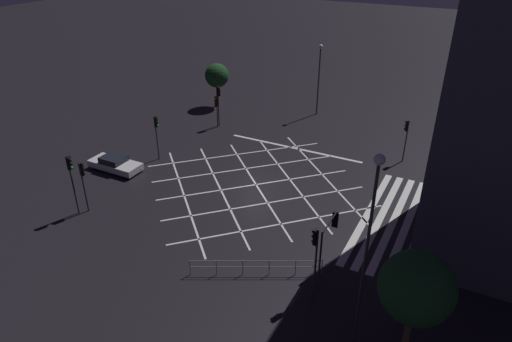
{
  "coord_description": "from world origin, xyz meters",
  "views": [
    {
      "loc": [
        -27.5,
        -14.35,
        17.79
      ],
      "look_at": [
        0.0,
        0.0,
        1.21
      ],
      "focal_mm": 32.0,
      "sensor_mm": 36.0,
      "label": 1
    }
  ],
  "objects_px": {
    "traffic_light_median_north": "(157,129)",
    "traffic_light_nw_main": "(83,177)",
    "street_lamp_east": "(319,69)",
    "street_lamp_west": "(370,227)",
    "street_tree_near": "(217,76)",
    "waiting_car": "(115,164)",
    "traffic_light_sw_main": "(329,235)",
    "traffic_light_ne_main": "(216,105)",
    "street_tree_far": "(417,288)",
    "traffic_light_nw_cross": "(71,173)",
    "traffic_light_sw_cross": "(315,249)",
    "traffic_light_ne_cross": "(219,98)",
    "traffic_light_se_cross": "(406,132)"
  },
  "relations": [
    {
      "from": "traffic_light_median_north",
      "to": "traffic_light_nw_main",
      "type": "bearing_deg",
      "value": -85.74
    },
    {
      "from": "street_lamp_east",
      "to": "street_lamp_west",
      "type": "distance_m",
      "value": 30.7
    },
    {
      "from": "street_lamp_east",
      "to": "street_lamp_west",
      "type": "relative_size",
      "value": 0.74
    },
    {
      "from": "traffic_light_nw_main",
      "to": "street_tree_near",
      "type": "relative_size",
      "value": 0.79
    },
    {
      "from": "street_lamp_west",
      "to": "waiting_car",
      "type": "height_order",
      "value": "street_lamp_west"
    },
    {
      "from": "traffic_light_nw_main",
      "to": "traffic_light_sw_main",
      "type": "distance_m",
      "value": 17.35
    },
    {
      "from": "traffic_light_ne_main",
      "to": "street_tree_near",
      "type": "height_order",
      "value": "street_tree_near"
    },
    {
      "from": "street_lamp_west",
      "to": "street_tree_far",
      "type": "bearing_deg",
      "value": -92.12
    },
    {
      "from": "street_lamp_east",
      "to": "traffic_light_nw_cross",
      "type": "bearing_deg",
      "value": 163.25
    },
    {
      "from": "traffic_light_median_north",
      "to": "traffic_light_nw_cross",
      "type": "bearing_deg",
      "value": -87.94
    },
    {
      "from": "traffic_light_sw_cross",
      "to": "traffic_light_sw_main",
      "type": "distance_m",
      "value": 1.83
    },
    {
      "from": "traffic_light_sw_main",
      "to": "traffic_light_median_north",
      "type": "bearing_deg",
      "value": 67.05
    },
    {
      "from": "street_lamp_east",
      "to": "traffic_light_sw_cross",
      "type": "bearing_deg",
      "value": -159.65
    },
    {
      "from": "traffic_light_nw_cross",
      "to": "waiting_car",
      "type": "height_order",
      "value": "traffic_light_nw_cross"
    },
    {
      "from": "traffic_light_sw_main",
      "to": "waiting_car",
      "type": "bearing_deg",
      "value": 77.77
    },
    {
      "from": "street_tree_near",
      "to": "traffic_light_ne_cross",
      "type": "bearing_deg",
      "value": -146.38
    },
    {
      "from": "traffic_light_ne_main",
      "to": "traffic_light_median_north",
      "type": "bearing_deg",
      "value": -4.3
    },
    {
      "from": "waiting_car",
      "to": "traffic_light_median_north",
      "type": "bearing_deg",
      "value": 58.47
    },
    {
      "from": "street_lamp_east",
      "to": "street_tree_far",
      "type": "xyz_separation_m",
      "value": [
        -28.02,
        -14.92,
        -0.57
      ]
    },
    {
      "from": "traffic_light_sw_cross",
      "to": "waiting_car",
      "type": "relative_size",
      "value": 0.96
    },
    {
      "from": "waiting_car",
      "to": "traffic_light_ne_main",
      "type": "bearing_deg",
      "value": 77.27
    },
    {
      "from": "traffic_light_nw_main",
      "to": "street_tree_far",
      "type": "height_order",
      "value": "street_tree_far"
    },
    {
      "from": "street_tree_near",
      "to": "traffic_light_nw_cross",
      "type": "bearing_deg",
      "value": -172.77
    },
    {
      "from": "street_tree_near",
      "to": "street_tree_far",
      "type": "height_order",
      "value": "street_tree_far"
    },
    {
      "from": "traffic_light_median_north",
      "to": "traffic_light_se_cross",
      "type": "bearing_deg",
      "value": 26.62
    },
    {
      "from": "traffic_light_nw_main",
      "to": "street_lamp_east",
      "type": "xyz_separation_m",
      "value": [
        25.42,
        -7.52,
        2.16
      ]
    },
    {
      "from": "traffic_light_ne_cross",
      "to": "waiting_car",
      "type": "xyz_separation_m",
      "value": [
        -12.19,
        2.66,
        -2.37
      ]
    },
    {
      "from": "traffic_light_ne_main",
      "to": "waiting_car",
      "type": "xyz_separation_m",
      "value": [
        -11.72,
        2.65,
        -1.74
      ]
    },
    {
      "from": "traffic_light_ne_cross",
      "to": "traffic_light_nw_cross",
      "type": "relative_size",
      "value": 0.92
    },
    {
      "from": "traffic_light_nw_main",
      "to": "traffic_light_sw_main",
      "type": "bearing_deg",
      "value": -85.93
    },
    {
      "from": "traffic_light_se_cross",
      "to": "traffic_light_nw_main",
      "type": "xyz_separation_m",
      "value": [
        -18.22,
        18.07,
        0.03
      ]
    },
    {
      "from": "traffic_light_ne_cross",
      "to": "traffic_light_median_north",
      "type": "relative_size",
      "value": 1.03
    },
    {
      "from": "traffic_light_nw_main",
      "to": "street_lamp_east",
      "type": "distance_m",
      "value": 26.59
    },
    {
      "from": "waiting_car",
      "to": "traffic_light_sw_main",
      "type": "bearing_deg",
      "value": -12.23
    },
    {
      "from": "traffic_light_sw_main",
      "to": "street_tree_far",
      "type": "bearing_deg",
      "value": -126.73
    },
    {
      "from": "traffic_light_sw_cross",
      "to": "street_lamp_west",
      "type": "bearing_deg",
      "value": 146.91
    },
    {
      "from": "traffic_light_median_north",
      "to": "street_tree_far",
      "type": "relative_size",
      "value": 0.67
    },
    {
      "from": "traffic_light_median_north",
      "to": "waiting_car",
      "type": "xyz_separation_m",
      "value": [
        -3.28,
        2.01,
        -2.29
      ]
    },
    {
      "from": "traffic_light_sw_cross",
      "to": "waiting_car",
      "type": "distance_m",
      "value": 20.91
    },
    {
      "from": "traffic_light_sw_main",
      "to": "street_lamp_west",
      "type": "relative_size",
      "value": 0.39
    },
    {
      "from": "traffic_light_ne_cross",
      "to": "traffic_light_nw_main",
      "type": "xyz_separation_m",
      "value": [
        -17.75,
        -0.01,
        -0.22
      ]
    },
    {
      "from": "traffic_light_se_cross",
      "to": "street_lamp_west",
      "type": "relative_size",
      "value": 0.37
    },
    {
      "from": "traffic_light_sw_main",
      "to": "traffic_light_ne_main",
      "type": "xyz_separation_m",
      "value": [
        16.05,
        17.32,
        -0.57
      ]
    },
    {
      "from": "traffic_light_ne_main",
      "to": "street_tree_near",
      "type": "distance_m",
      "value": 6.39
    },
    {
      "from": "traffic_light_nw_cross",
      "to": "traffic_light_sw_cross",
      "type": "bearing_deg",
      "value": 0.09
    },
    {
      "from": "street_lamp_east",
      "to": "traffic_light_nw_main",
      "type": "bearing_deg",
      "value": 163.53
    },
    {
      "from": "traffic_light_median_north",
      "to": "traffic_light_nw_cross",
      "type": "relative_size",
      "value": 0.89
    },
    {
      "from": "traffic_light_median_north",
      "to": "street_tree_far",
      "type": "height_order",
      "value": "street_tree_far"
    },
    {
      "from": "traffic_light_sw_cross",
      "to": "traffic_light_ne_main",
      "type": "height_order",
      "value": "traffic_light_sw_cross"
    },
    {
      "from": "traffic_light_median_north",
      "to": "traffic_light_sw_cross",
      "type": "bearing_deg",
      "value": -27.86
    }
  ]
}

